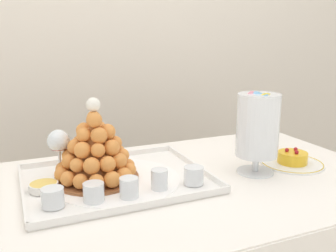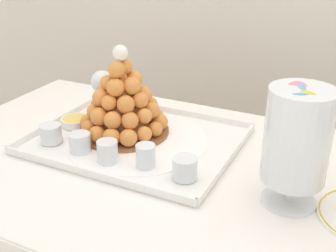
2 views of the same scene
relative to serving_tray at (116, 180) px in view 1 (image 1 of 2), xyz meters
The scene contains 13 objects.
backdrop_wall 1.01m from the serving_tray, 79.77° to the left, with size 4.80×0.10×2.50m, color silver.
buffet_table 0.20m from the serving_tray, 23.26° to the right, with size 1.40×0.80×0.74m.
serving_tray is the anchor object (origin of this frame).
croquembouche 0.11m from the serving_tray, 156.07° to the left, with size 0.26×0.26×0.25m.
dessert_cup_left 0.23m from the serving_tray, 150.05° to the right, with size 0.06×0.06×0.05m.
dessert_cup_mid_left 0.16m from the serving_tray, 127.58° to the right, with size 0.06×0.06×0.05m.
dessert_cup_centre 0.14m from the serving_tray, 91.08° to the right, with size 0.05×0.05×0.06m.
dessert_cup_mid_right 0.15m from the serving_tray, 51.33° to the right, with size 0.05×0.05×0.06m.
dessert_cup_right 0.24m from the serving_tray, 31.62° to the right, with size 0.06×0.06×0.05m.
creme_brulee_ramekin 0.21m from the serving_tray, behind, with size 0.08×0.08×0.02m.
macaron_goblet 0.47m from the serving_tray, 13.14° to the right, with size 0.13×0.13×0.27m.
fruit_tart_plate 0.61m from the serving_tray, ahead, with size 0.21×0.21×0.06m.
wine_glass 0.21m from the serving_tray, 154.57° to the left, with size 0.07×0.07×0.16m.
Camera 1 is at (-0.43, -0.98, 1.18)m, focal length 40.07 mm.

